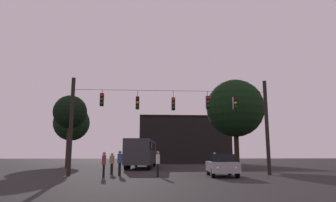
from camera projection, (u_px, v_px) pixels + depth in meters
ground_plane at (164, 170)px, 30.57m from camera, size 168.00×168.00×0.00m
overhead_signal_span at (171, 118)px, 22.65m from camera, size 14.91×0.44×7.15m
city_bus at (142, 151)px, 33.52m from camera, size 3.44×11.17×3.00m
car_near_right at (222, 165)px, 21.14m from camera, size 2.18×4.46×1.52m
pedestrian_crossing_left at (158, 162)px, 20.97m from camera, size 0.27×0.38×1.74m
pedestrian_crossing_center at (104, 163)px, 20.18m from camera, size 0.25×0.37×1.67m
pedestrian_crossing_right at (112, 162)px, 23.27m from camera, size 0.35×0.42×1.62m
pedestrian_near_bus at (120, 161)px, 21.76m from camera, size 0.33×0.41×1.78m
pedestrian_trailing at (215, 161)px, 24.39m from camera, size 0.29×0.39×1.67m
corner_building at (183, 140)px, 53.92m from camera, size 15.19×9.47×7.92m
tree_left_silhouette at (235, 108)px, 33.76m from camera, size 6.37×6.37×9.77m
tree_behind_building at (70, 113)px, 35.72m from camera, size 3.91×3.91×8.40m
tree_right_far at (72, 123)px, 43.48m from camera, size 5.09×5.09×8.52m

